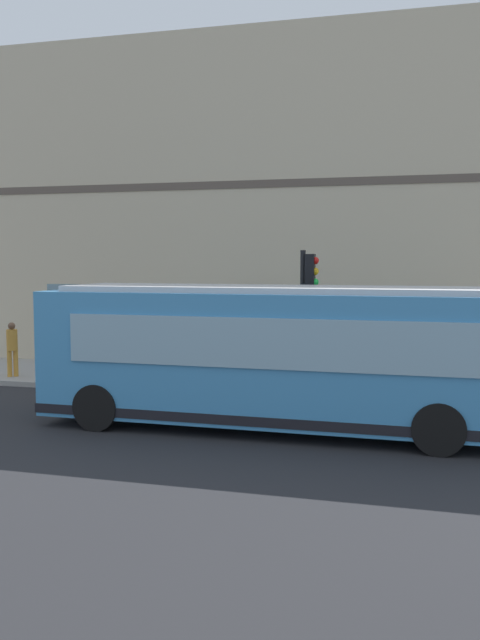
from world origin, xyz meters
TOP-DOWN VIEW (x-y plane):
  - ground at (0.00, 0.00)m, footprint 120.00×120.00m
  - sidewalk_curb at (4.65, 0.00)m, footprint 4.11×40.00m
  - building_corner at (10.76, 0.00)m, footprint 8.17×21.31m
  - city_bus_nearside at (-0.33, -2.03)m, footprint 2.72×10.08m
  - traffic_light_near_corner at (3.21, -2.20)m, footprint 0.32×0.49m
  - pedestrian_by_light_pole at (3.21, -5.02)m, footprint 0.32×0.32m
  - pedestrian_near_building_entrance at (5.59, 5.21)m, footprint 0.32×0.32m
  - pedestrian_walking_along_curb at (3.34, 6.69)m, footprint 0.32×0.32m

SIDE VIEW (x-z plane):
  - ground at x=0.00m, z-range 0.00..0.00m
  - sidewalk_curb at x=4.65m, z-range 0.00..0.15m
  - pedestrian_by_light_pole at x=3.21m, z-range 0.26..1.87m
  - pedestrian_walking_along_curb at x=3.34m, z-range 0.27..1.89m
  - pedestrian_near_building_entrance at x=5.59m, z-range 0.28..2.01m
  - city_bus_nearside at x=-0.33m, z-range 0.02..3.09m
  - traffic_light_near_corner at x=3.21m, z-range 0.89..4.62m
  - building_corner at x=10.76m, z-range -0.01..10.93m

